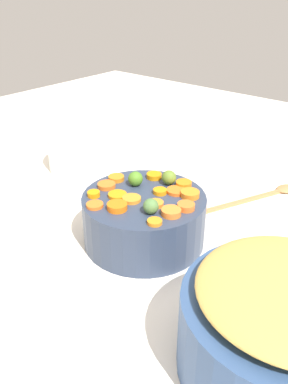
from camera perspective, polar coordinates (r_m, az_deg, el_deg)
tabletop at (r=0.86m, az=-1.52°, el=-7.20°), size 2.40×2.40×0.02m
serving_bowl_carrots at (r=0.82m, az=0.00°, el=-3.79°), size 0.25×0.25×0.10m
metal_pot at (r=0.60m, az=18.80°, el=-18.52°), size 0.28×0.28×0.12m
carrot_slice_0 at (r=0.76m, az=1.69°, el=-1.60°), size 0.03×0.03×0.01m
carrot_slice_1 at (r=0.75m, az=-3.78°, el=-2.04°), size 0.04×0.04×0.01m
carrot_slice_2 at (r=0.80m, az=-7.07°, el=-0.28°), size 0.03×0.03×0.01m
carrot_slice_3 at (r=0.78m, az=-1.75°, el=-0.98°), size 0.05×0.05×0.01m
carrot_slice_4 at (r=0.71m, az=1.50°, el=-4.21°), size 0.04×0.04×0.01m
carrot_slice_5 at (r=0.76m, az=-6.91°, el=-1.84°), size 0.04×0.04×0.01m
carrot_slice_6 at (r=0.80m, az=6.46°, el=-0.28°), size 0.04×0.04×0.01m
carrot_slice_7 at (r=0.73m, az=3.83°, el=-2.82°), size 0.05×0.05×0.01m
carrot_slice_8 at (r=0.75m, az=5.91°, el=-2.02°), size 0.04×0.04×0.01m
carrot_slice_9 at (r=0.87m, az=1.42°, el=2.28°), size 0.04×0.04×0.01m
carrot_slice_10 at (r=0.79m, az=-3.74°, el=-0.44°), size 0.05×0.05×0.01m
carrot_slice_11 at (r=0.80m, az=2.24°, el=0.08°), size 0.03×0.03×0.01m
carrot_slice_12 at (r=0.83m, az=-5.26°, el=0.94°), size 0.05×0.05×0.01m
carrot_slice_13 at (r=0.86m, az=-3.90°, el=1.96°), size 0.04×0.04×0.01m
carrot_slice_14 at (r=0.81m, az=4.51°, el=0.15°), size 0.04×0.04×0.01m
carrot_slice_15 at (r=0.83m, az=5.58°, el=1.12°), size 0.04×0.04×0.01m
brussels_sprout_0 at (r=0.84m, az=3.51°, el=2.03°), size 0.03×0.03×0.03m
brussels_sprout_1 at (r=0.83m, az=-1.21°, el=1.86°), size 0.03×0.03×0.03m
brussels_sprout_2 at (r=0.73m, az=0.97°, el=-2.01°), size 0.03×0.03×0.03m
wooden_spoon at (r=1.05m, az=16.92°, el=-0.29°), size 0.14×0.29×0.01m
casserole_dish at (r=1.16m, az=-8.33°, el=5.60°), size 0.20×0.20×0.09m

